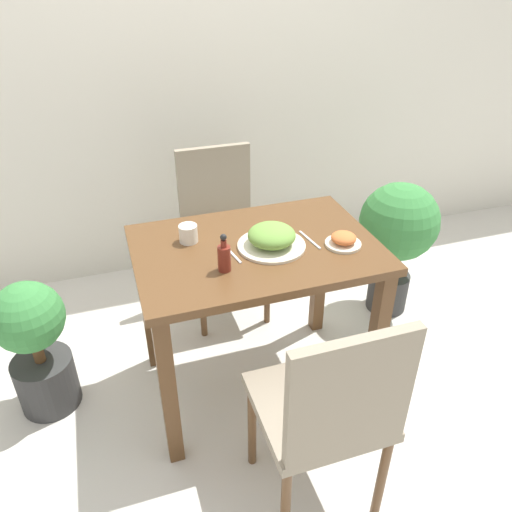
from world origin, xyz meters
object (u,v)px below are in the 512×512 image
(food_plate, at_px, (272,238))
(potted_plant_right, at_px, (398,232))
(chair_near, at_px, (329,409))
(sauce_bottle, at_px, (224,257))
(chair_far, at_px, (221,223))
(potted_plant_left, at_px, (35,344))
(drink_cup, at_px, (188,234))
(side_plate, at_px, (343,240))

(food_plate, bearing_deg, potted_plant_right, 22.98)
(chair_near, distance_m, sauce_bottle, 0.65)
(chair_far, xyz_separation_m, potted_plant_left, (-0.96, -0.50, -0.17))
(chair_near, relative_size, food_plate, 3.34)
(drink_cup, height_order, potted_plant_left, drink_cup)
(drink_cup, height_order, sauce_bottle, sauce_bottle)
(food_plate, bearing_deg, chair_near, -92.57)
(potted_plant_right, bearing_deg, side_plate, -142.47)
(chair_near, height_order, potted_plant_left, chair_near)
(drink_cup, relative_size, sauce_bottle, 0.49)
(food_plate, distance_m, side_plate, 0.29)
(side_plate, height_order, potted_plant_right, side_plate)
(potted_plant_left, bearing_deg, chair_far, 27.51)
(chair_far, relative_size, potted_plant_right, 1.19)
(drink_cup, height_order, potted_plant_right, drink_cup)
(sauce_bottle, height_order, potted_plant_right, sauce_bottle)
(chair_near, height_order, chair_far, same)
(sauce_bottle, bearing_deg, chair_near, -70.05)
(chair_near, height_order, sauce_bottle, sauce_bottle)
(side_plate, bearing_deg, potted_plant_right, 37.53)
(food_plate, bearing_deg, drink_cup, 154.47)
(chair_near, distance_m, drink_cup, 0.88)
(sauce_bottle, distance_m, potted_plant_left, 0.96)
(side_plate, distance_m, potted_plant_left, 1.38)
(potted_plant_left, height_order, potted_plant_right, potted_plant_right)
(side_plate, relative_size, sauce_bottle, 0.95)
(chair_near, xyz_separation_m, potted_plant_right, (0.88, 1.01, -0.02))
(sauce_bottle, bearing_deg, side_plate, 3.05)
(side_plate, distance_m, potted_plant_right, 0.78)
(chair_far, bearing_deg, potted_plant_left, -152.49)
(chair_near, relative_size, sauce_bottle, 5.97)
(sauce_bottle, relative_size, potted_plant_right, 0.20)
(chair_far, bearing_deg, sauce_bottle, -103.20)
(chair_near, bearing_deg, sauce_bottle, -70.05)
(chair_near, relative_size, drink_cup, 12.14)
(drink_cup, bearing_deg, side_plate, -21.00)
(chair_near, relative_size, side_plate, 6.26)
(chair_near, height_order, drink_cup, chair_near)
(chair_far, height_order, potted_plant_left, chair_far)
(food_plate, xyz_separation_m, drink_cup, (-0.31, 0.15, -0.01))
(sauce_bottle, height_order, potted_plant_left, sauce_bottle)
(chair_far, height_order, food_plate, chair_far)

